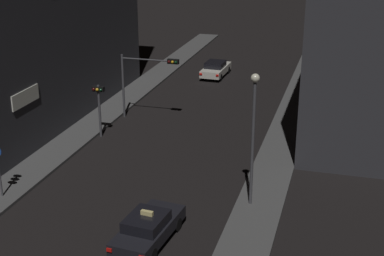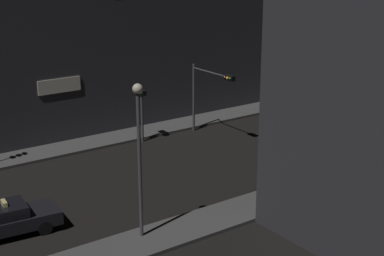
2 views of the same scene
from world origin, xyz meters
name	(u,v)px [view 1 (image 1 of 2)]	position (x,y,z in m)	size (l,w,h in m)	color
sidewalk_left	(121,103)	(-6.58, 25.80, 0.09)	(2.36, 55.61, 0.17)	#4C4C4C
sidewalk_right	(291,119)	(6.58, 25.80, 0.09)	(2.36, 55.61, 0.17)	#4C4C4C
building_facade_right	(372,28)	(11.62, 30.85, 5.95)	(7.80, 27.05, 11.90)	#333338
taxi	(148,228)	(2.34, 7.65, 0.74)	(2.21, 4.60, 1.62)	black
far_car	(216,69)	(-1.39, 35.67, 0.73)	(1.95, 4.51, 1.42)	silver
traffic_light_overhead	(145,73)	(-3.44, 23.10, 3.41)	(4.25, 0.42, 4.64)	#47474C
traffic_light_left_kerb	(99,100)	(-5.16, 19.01, 2.55)	(0.80, 0.42, 3.54)	#47474C
street_lamp_near_block	(253,124)	(6.12, 12.23, 4.44)	(0.43, 0.43, 6.74)	#47474C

